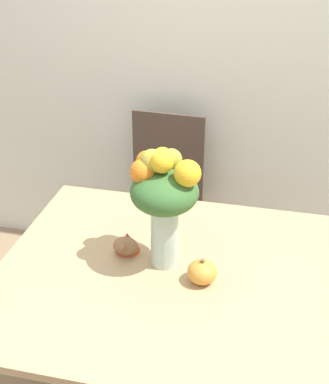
{
  "coord_description": "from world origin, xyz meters",
  "views": [
    {
      "loc": [
        0.35,
        -1.54,
        1.98
      ],
      "look_at": [
        -0.02,
        0.06,
        1.06
      ],
      "focal_mm": 50.0,
      "sensor_mm": 36.0,
      "label": 1
    }
  ],
  "objects_px": {
    "flower_vase": "(164,195)",
    "pumpkin": "(202,272)",
    "dining_chair_near_window": "(162,203)",
    "turkey_figurine": "(127,244)"
  },
  "relations": [
    {
      "from": "dining_chair_near_window",
      "to": "pumpkin",
      "type": "bearing_deg",
      "value": -66.01
    },
    {
      "from": "flower_vase",
      "to": "pumpkin",
      "type": "height_order",
      "value": "flower_vase"
    },
    {
      "from": "flower_vase",
      "to": "dining_chair_near_window",
      "type": "distance_m",
      "value": 1.03
    },
    {
      "from": "pumpkin",
      "to": "dining_chair_near_window",
      "type": "relative_size",
      "value": 0.11
    },
    {
      "from": "flower_vase",
      "to": "turkey_figurine",
      "type": "relative_size",
      "value": 3.51
    },
    {
      "from": "flower_vase",
      "to": "dining_chair_near_window",
      "type": "bearing_deg",
      "value": 103.73
    },
    {
      "from": "pumpkin",
      "to": "dining_chair_near_window",
      "type": "xyz_separation_m",
      "value": [
        -0.37,
        0.94,
        -0.3
      ]
    },
    {
      "from": "dining_chair_near_window",
      "to": "turkey_figurine",
      "type": "bearing_deg",
      "value": -83.65
    },
    {
      "from": "flower_vase",
      "to": "pumpkin",
      "type": "bearing_deg",
      "value": -29.22
    },
    {
      "from": "turkey_figurine",
      "to": "dining_chair_near_window",
      "type": "distance_m",
      "value": 0.88
    }
  ]
}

